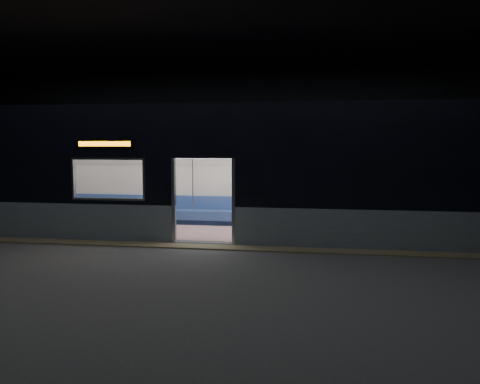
# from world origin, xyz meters

# --- Properties ---
(station_floor) EXTENTS (24.00, 14.00, 0.01)m
(station_floor) POSITION_xyz_m (0.00, 0.00, -0.01)
(station_floor) COLOR #47494C
(station_floor) RESTS_ON ground
(station_envelope) EXTENTS (24.00, 14.00, 5.00)m
(station_envelope) POSITION_xyz_m (0.00, 0.00, 3.66)
(station_envelope) COLOR black
(station_envelope) RESTS_ON station_floor
(tactile_strip) EXTENTS (22.80, 0.50, 0.03)m
(tactile_strip) POSITION_xyz_m (0.00, 0.55, 0.01)
(tactile_strip) COLOR #8C7F59
(tactile_strip) RESTS_ON station_floor
(metro_car) EXTENTS (18.00, 3.04, 3.35)m
(metro_car) POSITION_xyz_m (-0.00, 2.54, 1.85)
(metro_car) COLOR #8F9FAA
(metro_car) RESTS_ON station_floor
(passenger) EXTENTS (0.43, 0.72, 1.40)m
(passenger) POSITION_xyz_m (4.43, 3.55, 0.81)
(passenger) COLOR black
(passenger) RESTS_ON metro_car
(handbag) EXTENTS (0.35, 0.33, 0.14)m
(handbag) POSITION_xyz_m (4.46, 3.31, 0.68)
(handbag) COLOR black
(handbag) RESTS_ON passenger
(transit_map) EXTENTS (0.95, 0.03, 0.62)m
(transit_map) POSITION_xyz_m (5.00, 3.85, 1.46)
(transit_map) COLOR white
(transit_map) RESTS_ON metro_car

